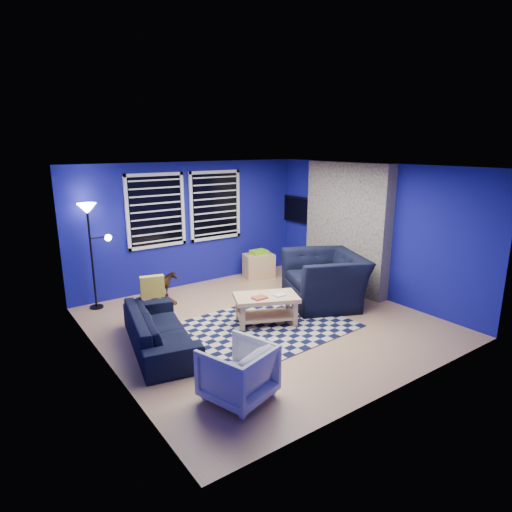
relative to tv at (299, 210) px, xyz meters
The scene contains 18 objects.
floor 3.46m from the tv, 140.73° to the right, with size 5.00×5.00×0.00m, color tan.
ceiling 3.35m from the tv, 140.73° to the right, with size 5.00×5.00×0.00m, color white.
wall_back 2.50m from the tv, 168.45° to the left, with size 5.00×5.00×0.00m, color navy.
wall_left 5.34m from the tv, 157.98° to the right, with size 5.00×5.00×0.00m, color navy.
wall_right 2.01m from the tv, 88.45° to the right, with size 5.00×5.00×0.00m, color navy.
fireplace 1.52m from the tv, 93.32° to the right, with size 0.65×2.00×2.50m.
window_left 3.24m from the tv, behind, with size 1.17×0.06×1.42m.
window_right 1.96m from the tv, 166.32° to the left, with size 1.17×0.06×1.42m.
tv is the anchor object (origin of this frame).
rug 3.59m from the tv, 139.45° to the right, with size 2.50×2.00×0.02m, color black.
sofa 4.72m from the tv, 155.95° to the right, with size 0.76×1.94×0.57m, color black.
armchair_big 2.38m from the tv, 118.19° to the right, with size 1.24×1.42×0.92m, color black.
armchair_bent 5.44m from the tv, 138.10° to the right, with size 0.70×0.72×0.66m, color gray.
rocking_horse 3.57m from the tv, behind, with size 0.54×0.25×0.46m, color #4A2918.
coffee_table 3.36m from the tv, 140.03° to the right, with size 1.15×0.94×0.50m.
cabinet 1.56m from the tv, behind, with size 0.71×0.56×0.61m.
floor_lamp 4.49m from the tv, behind, with size 0.51×0.31×1.87m.
throw_pillow 4.30m from the tv, 162.17° to the right, with size 0.36×0.11×0.34m, color yellow.
Camera 1 is at (-3.86, -5.22, 2.82)m, focal length 30.00 mm.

